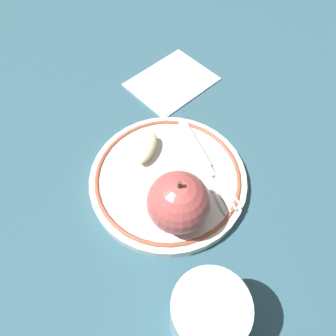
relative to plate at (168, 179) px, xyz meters
The scene contains 7 objects.
ground_plane 0.02m from the plate, 142.58° to the right, with size 2.00×2.00×0.00m, color #305665.
plate is the anchor object (origin of this frame).
apple_red_whole 0.08m from the plate, 114.57° to the right, with size 0.08×0.08×0.09m.
apple_slice_front 0.05m from the plate, 90.42° to the left, with size 0.06×0.02×0.02m, color beige.
fork 0.06m from the plate, ahead, with size 0.06×0.17×0.00m.
drinking_glass 0.19m from the plate, 114.16° to the right, with size 0.07×0.07×0.10m, color silver.
napkin_folded 0.21m from the plate, 51.98° to the left, with size 0.14×0.11×0.01m, color white.
Camera 1 is at (-0.13, -0.18, 0.41)m, focal length 35.00 mm.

